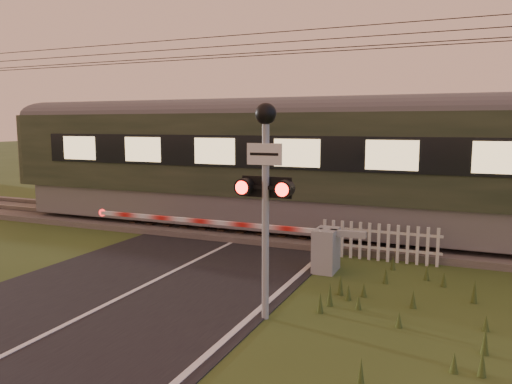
% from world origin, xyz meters
% --- Properties ---
extents(ground, '(160.00, 160.00, 0.00)m').
position_xyz_m(ground, '(0.00, 0.00, 0.00)').
color(ground, '#33461B').
rests_on(ground, ground).
extents(road, '(6.00, 140.00, 0.03)m').
position_xyz_m(road, '(0.02, -0.23, 0.01)').
color(road, black).
rests_on(road, ground).
extents(track_bed, '(140.00, 3.40, 0.39)m').
position_xyz_m(track_bed, '(0.00, 6.50, 0.07)').
color(track_bed, '#47423D').
rests_on(track_bed, ground).
extents(overhead_wires, '(120.00, 0.62, 0.62)m').
position_xyz_m(overhead_wires, '(0.00, 6.50, 5.72)').
color(overhead_wires, black).
rests_on(overhead_wires, ground).
extents(boom_gate, '(7.48, 0.77, 1.03)m').
position_xyz_m(boom_gate, '(2.77, 3.22, 0.57)').
color(boom_gate, gray).
rests_on(boom_gate, ground).
extents(crossing_signal, '(0.95, 0.37, 3.75)m').
position_xyz_m(crossing_signal, '(2.99, 0.02, 2.58)').
color(crossing_signal, gray).
rests_on(crossing_signal, ground).
extents(picket_fence, '(3.01, 0.08, 0.95)m').
position_xyz_m(picket_fence, '(4.19, 4.60, 0.48)').
color(picket_fence, silver).
rests_on(picket_fence, ground).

